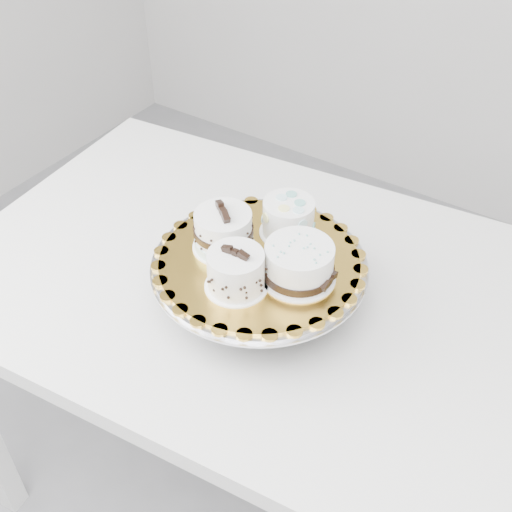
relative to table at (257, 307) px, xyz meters
The scene contains 7 objects.
table is the anchor object (origin of this frame).
cake_stand 0.17m from the table, 53.77° to the right, with size 0.38×0.38×0.10m.
cake_board 0.20m from the table, 53.77° to the right, with size 0.35×0.35×0.01m, color gold.
cake_swirl 0.26m from the table, 70.40° to the right, with size 0.10×0.10×0.08m.
cake_banded 0.23m from the table, 112.91° to the right, with size 0.14×0.14×0.09m.
cake_dots 0.23m from the table, 34.89° to the left, with size 0.11×0.11×0.07m.
cake_ribbon 0.26m from the table, 26.22° to the right, with size 0.13×0.13×0.07m.
Camera 1 is at (0.38, -0.49, 1.58)m, focal length 45.00 mm.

